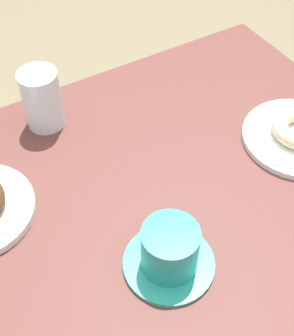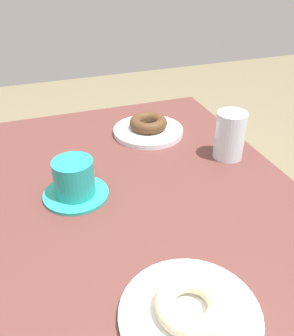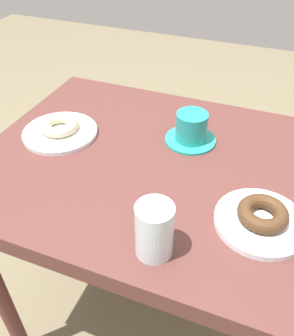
# 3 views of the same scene
# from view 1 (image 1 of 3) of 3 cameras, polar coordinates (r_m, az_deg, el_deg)

# --- Properties ---
(table) EXTENTS (0.97, 0.73, 0.74)m
(table) POSITION_cam_1_polar(r_m,az_deg,el_deg) (0.89, 0.55, -7.20)
(table) COLOR brown
(table) RESTS_ON ground_plane
(water_glass) EXTENTS (0.08, 0.08, 0.12)m
(water_glass) POSITION_cam_1_polar(r_m,az_deg,el_deg) (0.93, -12.60, 8.13)
(water_glass) COLOR silver
(water_glass) RESTS_ON table
(coffee_cup) EXTENTS (0.14, 0.14, 0.09)m
(coffee_cup) POSITION_cam_1_polar(r_m,az_deg,el_deg) (0.72, 2.76, -10.02)
(coffee_cup) COLOR teal
(coffee_cup) RESTS_ON table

